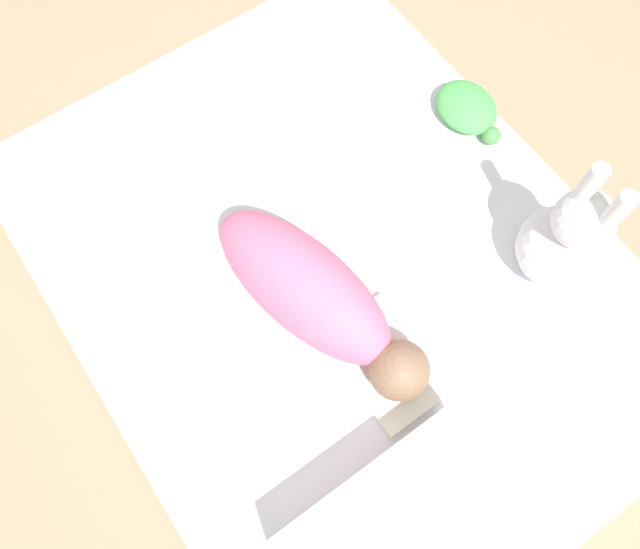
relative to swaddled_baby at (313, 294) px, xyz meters
name	(u,v)px	position (x,y,z in m)	size (l,w,h in m)	color
ground_plane	(334,289)	(-0.05, 0.09, -0.23)	(12.00, 12.00, 0.00)	#9E8466
bed_mattress	(335,279)	(-0.05, 0.09, -0.16)	(1.37, 1.06, 0.14)	white
burp_cloth	(386,363)	(0.18, 0.05, -0.08)	(0.24, 0.16, 0.02)	white
swaddled_baby	(313,294)	(0.00, 0.00, 0.00)	(0.51, 0.26, 0.18)	pink
bunny_plush	(566,240)	(0.20, 0.45, 0.03)	(0.17, 0.17, 0.33)	white
turtle_plush	(468,109)	(-0.18, 0.55, -0.06)	(0.18, 0.12, 0.07)	#51B756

